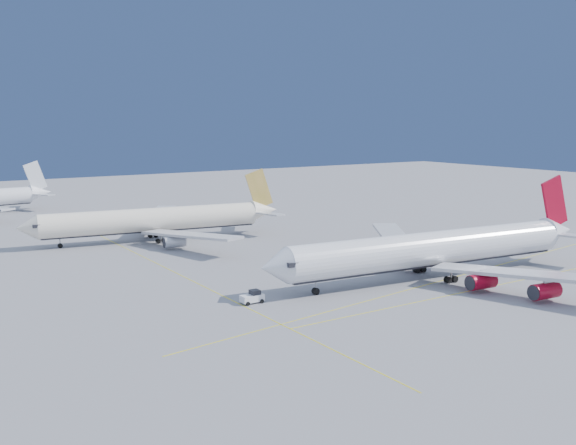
% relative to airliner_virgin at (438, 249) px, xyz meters
% --- Properties ---
extents(ground, '(500.00, 500.00, 0.00)m').
position_rel_airliner_virgin_xyz_m(ground, '(-0.10, 3.68, -5.47)').
color(ground, slate).
rests_on(ground, ground).
extents(taxiway_lines, '(118.86, 140.00, 0.02)m').
position_rel_airliner_virgin_xyz_m(taxiway_lines, '(-14.81, 10.02, -5.46)').
color(taxiway_lines, yellow).
rests_on(taxiway_lines, ground).
extents(airliner_virgin, '(73.56, 65.79, 18.14)m').
position_rel_airliner_virgin_xyz_m(airliner_virgin, '(0.00, 0.00, 0.00)').
color(airliner_virgin, white).
rests_on(airliner_virgin, ground).
extents(airliner_etihad, '(64.63, 59.22, 16.88)m').
position_rel_airliner_virgin_xyz_m(airliner_etihad, '(-29.83, 64.56, -0.33)').
color(airliner_etihad, white).
rests_on(airliner_etihad, ground).
extents(pushback_tug, '(3.74, 2.29, 2.10)m').
position_rel_airliner_virgin_xyz_m(pushback_tug, '(-38.00, 3.96, -4.49)').
color(pushback_tug, white).
rests_on(pushback_tug, ground).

